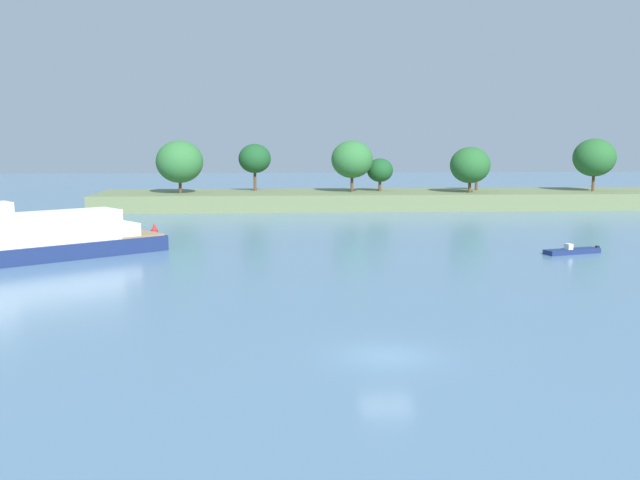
# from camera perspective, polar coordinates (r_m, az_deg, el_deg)

# --- Properties ---
(ground_plane) EXTENTS (400.00, 400.00, 0.00)m
(ground_plane) POSITION_cam_1_polar(r_m,az_deg,el_deg) (35.01, 5.20, -8.96)
(ground_plane) COLOR slate
(treeline_island) EXTENTS (94.09, 15.94, 10.37)m
(treeline_island) POSITION_cam_1_polar(r_m,az_deg,el_deg) (112.69, 6.45, 3.86)
(treeline_island) COLOR #66754C
(treeline_island) RESTS_ON ground
(fishing_skiff) EXTENTS (5.67, 2.91, 0.93)m
(fishing_skiff) POSITION_cam_1_polar(r_m,az_deg,el_deg) (69.58, 18.94, -0.81)
(fishing_skiff) COLOR navy
(fishing_skiff) RESTS_ON ground
(white_riverboat) EXTENTS (21.39, 18.07, 6.48)m
(white_riverboat) POSITION_cam_1_polar(r_m,az_deg,el_deg) (66.59, -21.45, 0.00)
(white_riverboat) COLOR navy
(white_riverboat) RESTS_ON ground
(channel_buoy_red) EXTENTS (0.70, 0.70, 1.90)m
(channel_buoy_red) POSITION_cam_1_polar(r_m,az_deg,el_deg) (75.72, -12.69, 0.52)
(channel_buoy_red) COLOR red
(channel_buoy_red) RESTS_ON ground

